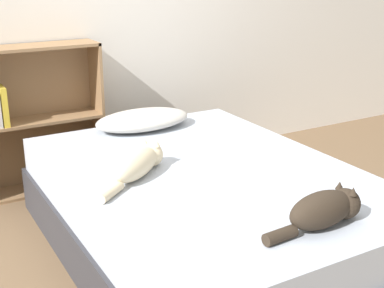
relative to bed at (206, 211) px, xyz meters
name	(u,v)px	position (x,y,z in m)	size (l,w,h in m)	color
ground_plane	(206,249)	(0.00, 0.00, -0.23)	(8.00, 8.00, 0.00)	brown
wall_back	(100,1)	(0.00, 1.46, 1.02)	(8.00, 0.06, 2.50)	white
bed	(206,211)	(0.00, 0.00, 0.00)	(1.48, 2.09, 0.47)	#333338
pillow	(143,120)	(0.02, 0.84, 0.30)	(0.64, 0.36, 0.12)	beige
cat_light	(139,163)	(-0.34, 0.12, 0.31)	(0.49, 0.41, 0.15)	beige
cat_dark	(326,209)	(0.10, -0.77, 0.31)	(0.50, 0.17, 0.16)	#33281E
bookshelf	(29,117)	(-0.60, 1.33, 0.28)	(0.88, 0.26, 1.00)	#8E6B47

